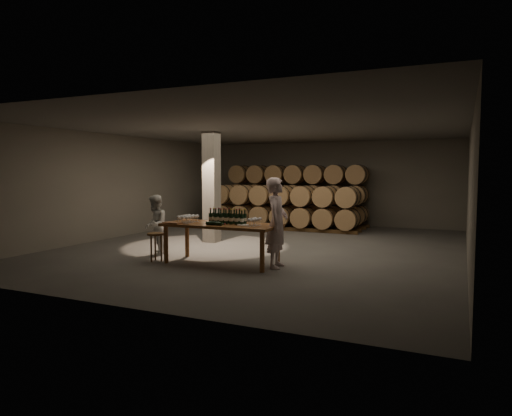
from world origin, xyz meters
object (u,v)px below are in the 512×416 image
at_px(stool, 156,238).
at_px(person_man, 277,223).
at_px(notebook_near, 176,223).
at_px(plate, 243,225).
at_px(bottle_cluster, 228,218).
at_px(person_woman, 155,225).
at_px(tasting_table, 221,228).

bearing_deg(stool, person_man, 10.17).
relative_size(notebook_near, person_man, 0.13).
bearing_deg(plate, bottle_cluster, 162.92).
height_order(plate, person_woman, person_woman).
distance_m(tasting_table, person_woman, 2.00).
xyz_separation_m(notebook_near, person_woman, (-1.07, 0.68, -0.17)).
bearing_deg(bottle_cluster, tasting_table, -156.76).
distance_m(bottle_cluster, person_man, 1.15).
height_order(tasting_table, bottle_cluster, bottle_cluster).
bearing_deg(plate, person_man, 17.39).
relative_size(plate, person_woman, 0.17).
relative_size(plate, person_man, 0.13).
relative_size(notebook_near, person_woman, 0.17).
xyz_separation_m(bottle_cluster, notebook_near, (-1.04, -0.49, -0.11)).
bearing_deg(bottle_cluster, stool, -165.54).
height_order(stool, person_woman, person_woman).
bearing_deg(notebook_near, tasting_table, 29.59).
distance_m(tasting_table, notebook_near, 1.02).
xyz_separation_m(tasting_table, stool, (-1.51, -0.37, -0.26)).
bearing_deg(bottle_cluster, person_woman, 174.63).
distance_m(bottle_cluster, plate, 0.49).
height_order(plate, stool, plate).
relative_size(tasting_table, stool, 4.00).
xyz_separation_m(notebook_near, stool, (-0.59, 0.06, -0.38)).
bearing_deg(plate, stool, -172.31).
bearing_deg(tasting_table, person_woman, 172.70).
height_order(tasting_table, stool, tasting_table).
xyz_separation_m(plate, stool, (-2.09, -0.28, -0.38)).
height_order(bottle_cluster, person_woman, person_woman).
height_order(bottle_cluster, stool, bottle_cluster).
bearing_deg(notebook_near, person_woman, 151.75).
relative_size(tasting_table, person_man, 1.35).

